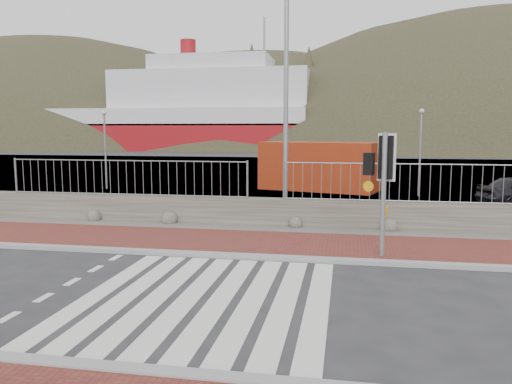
% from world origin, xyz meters
% --- Properties ---
extents(ground, '(220.00, 220.00, 0.00)m').
position_xyz_m(ground, '(0.00, 0.00, 0.00)').
color(ground, '#28282B').
rests_on(ground, ground).
extents(sidewalk_far, '(40.00, 3.00, 0.08)m').
position_xyz_m(sidewalk_far, '(0.00, 4.50, 0.04)').
color(sidewalk_far, brown).
rests_on(sidewalk_far, ground).
extents(kerb_near, '(40.00, 0.25, 0.12)m').
position_xyz_m(kerb_near, '(0.00, -3.00, 0.05)').
color(kerb_near, gray).
rests_on(kerb_near, ground).
extents(kerb_far, '(40.00, 0.25, 0.12)m').
position_xyz_m(kerb_far, '(0.00, 3.00, 0.05)').
color(kerb_far, gray).
rests_on(kerb_far, ground).
extents(zebra_crossing, '(4.62, 5.60, 0.01)m').
position_xyz_m(zebra_crossing, '(-0.00, 0.00, 0.01)').
color(zebra_crossing, silver).
rests_on(zebra_crossing, ground).
extents(gravel_strip, '(40.00, 1.50, 0.06)m').
position_xyz_m(gravel_strip, '(0.00, 6.50, 0.03)').
color(gravel_strip, '#59544C').
rests_on(gravel_strip, ground).
extents(stone_wall, '(40.00, 0.60, 0.90)m').
position_xyz_m(stone_wall, '(0.00, 7.30, 0.45)').
color(stone_wall, '#4D493F').
rests_on(stone_wall, ground).
extents(railing, '(18.07, 0.07, 1.22)m').
position_xyz_m(railing, '(0.00, 7.15, 1.82)').
color(railing, gray).
rests_on(railing, stone_wall).
extents(quay, '(120.00, 40.00, 0.50)m').
position_xyz_m(quay, '(0.00, 27.90, 0.00)').
color(quay, '#4C4C4F').
rests_on(quay, ground).
extents(water, '(220.00, 50.00, 0.05)m').
position_xyz_m(water, '(0.00, 62.90, 0.00)').
color(water, '#3F4C54').
rests_on(water, ground).
extents(ferry, '(50.00, 16.00, 20.00)m').
position_xyz_m(ferry, '(-24.65, 67.90, 5.36)').
color(ferry, maroon).
rests_on(ferry, ground).
extents(hills_backdrop, '(254.00, 90.00, 100.00)m').
position_xyz_m(hills_backdrop, '(6.74, 87.90, -23.05)').
color(hills_backdrop, '#2A2D1B').
rests_on(hills_backdrop, ground).
extents(traffic_signal_far, '(0.76, 0.49, 3.09)m').
position_xyz_m(traffic_signal_far, '(3.42, 3.62, 2.23)').
color(traffic_signal_far, gray).
rests_on(traffic_signal_far, ground).
extents(streetlight, '(1.90, 0.73, 9.16)m').
position_xyz_m(streetlight, '(0.68, 8.06, 5.15)').
color(streetlight, gray).
rests_on(streetlight, ground).
extents(shipping_container, '(6.46, 4.08, 2.50)m').
position_xyz_m(shipping_container, '(1.19, 17.56, 1.25)').
color(shipping_container, '#9E3611').
rests_on(shipping_container, ground).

